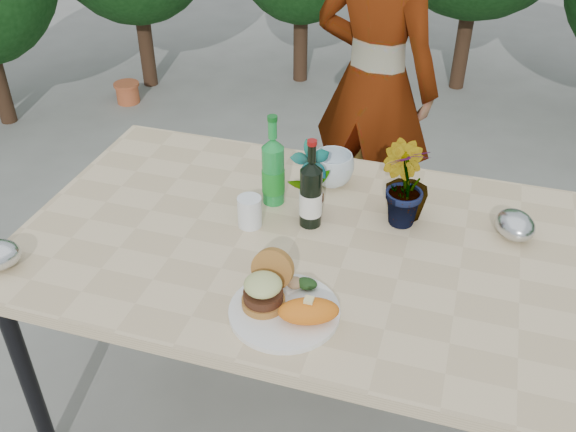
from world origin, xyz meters
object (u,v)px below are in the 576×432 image
(patio_table, at_px, (296,253))
(person, at_px, (374,84))
(wine_bottle, at_px, (311,195))
(dinner_plate, at_px, (284,311))

(patio_table, height_order, person, person)
(wine_bottle, relative_size, person, 0.18)
(dinner_plate, distance_m, person, 1.41)
(dinner_plate, distance_m, wine_bottle, 0.41)
(patio_table, bearing_deg, dinner_plate, -78.68)
(patio_table, distance_m, person, 1.10)
(wine_bottle, bearing_deg, dinner_plate, -65.32)
(wine_bottle, distance_m, person, 1.02)
(dinner_plate, xyz_separation_m, person, (-0.05, 1.41, 0.02))
(patio_table, height_order, dinner_plate, dinner_plate)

